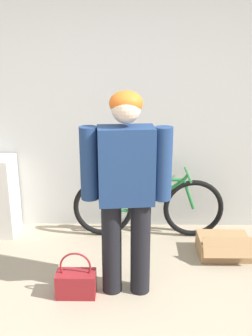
{
  "coord_description": "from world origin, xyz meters",
  "views": [
    {
      "loc": [
        0.19,
        -1.87,
        2.01
      ],
      "look_at": [
        0.15,
        0.98,
        1.09
      ],
      "focal_mm": 42.0,
      "sensor_mm": 36.0,
      "label": 1
    }
  ],
  "objects_px": {
    "person": "(126,183)",
    "cardboard_box": "(223,246)",
    "handbag": "(76,282)",
    "bicycle": "(148,206)"
  },
  "relations": [
    {
      "from": "person",
      "to": "cardboard_box",
      "type": "relative_size",
      "value": 3.39
    },
    {
      "from": "person",
      "to": "bicycle",
      "type": "distance_m",
      "value": 1.2
    },
    {
      "from": "person",
      "to": "bicycle",
      "type": "xyz_separation_m",
      "value": [
        0.22,
        0.99,
        -0.63
      ]
    },
    {
      "from": "handbag",
      "to": "cardboard_box",
      "type": "relative_size",
      "value": 0.8
    },
    {
      "from": "person",
      "to": "handbag",
      "type": "xyz_separation_m",
      "value": [
        -0.41,
        -0.08,
        -0.85
      ]
    },
    {
      "from": "handbag",
      "to": "person",
      "type": "bearing_deg",
      "value": 10.69
    },
    {
      "from": "person",
      "to": "handbag",
      "type": "relative_size",
      "value": 4.23
    },
    {
      "from": "bicycle",
      "to": "handbag",
      "type": "relative_size",
      "value": 4.04
    },
    {
      "from": "person",
      "to": "cardboard_box",
      "type": "height_order",
      "value": "person"
    },
    {
      "from": "bicycle",
      "to": "handbag",
      "type": "bearing_deg",
      "value": -120.26
    }
  ]
}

